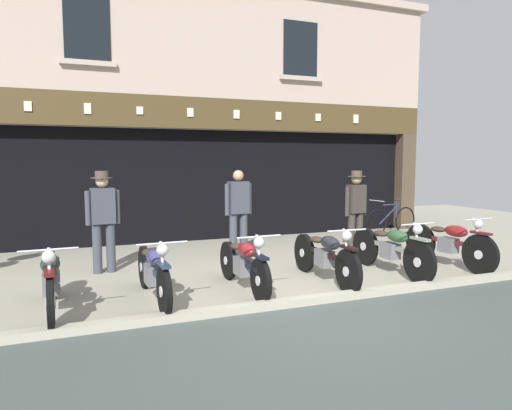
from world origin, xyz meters
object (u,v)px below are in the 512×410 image
at_px(motorcycle_far_left, 51,279).
at_px(motorcycle_center_right, 391,248).
at_px(motorcycle_left, 153,271).
at_px(motorcycle_center_left, 244,262).
at_px(shopkeeper_center, 238,210).
at_px(leaning_bicycle, 391,220).
at_px(motorcycle_center, 325,255).
at_px(advert_board_near, 309,168).
at_px(motorcycle_right, 449,243).
at_px(salesman_right, 356,206).
at_px(salesman_left, 103,216).

xyz_separation_m(motorcycle_far_left, motorcycle_center_right, (5.16, 0.10, 0.01)).
relative_size(motorcycle_left, motorcycle_center_left, 1.04).
xyz_separation_m(motorcycle_left, shopkeeper_center, (1.94, 2.12, 0.53)).
height_order(motorcycle_center_left, leaning_bicycle, leaning_bicycle).
bearing_deg(motorcycle_center, motorcycle_left, 1.40).
bearing_deg(motorcycle_left, advert_board_near, -138.86).
xyz_separation_m(motorcycle_center_left, advert_board_near, (3.39, 4.40, 1.28)).
bearing_deg(motorcycle_far_left, advert_board_near, -145.08).
relative_size(motorcycle_center, shopkeeper_center, 1.20).
height_order(motorcycle_left, shopkeeper_center, shopkeeper_center).
relative_size(motorcycle_far_left, motorcycle_right, 1.00).
height_order(motorcycle_center, leaning_bicycle, leaning_bicycle).
distance_m(motorcycle_far_left, shopkeeper_center, 3.88).
bearing_deg(motorcycle_right, motorcycle_center, -2.21).
xyz_separation_m(motorcycle_center_right, salesman_right, (0.65, 2.03, 0.50)).
bearing_deg(salesman_right, motorcycle_left, 17.29).
distance_m(motorcycle_center_left, salesman_left, 2.65).
height_order(motorcycle_left, motorcycle_center, motorcycle_center).
height_order(motorcycle_center_right, advert_board_near, advert_board_near).
xyz_separation_m(motorcycle_center, motorcycle_right, (2.55, 0.08, 0.01)).
bearing_deg(motorcycle_left, salesman_left, -76.39).
relative_size(salesman_left, shopkeeper_center, 1.01).
bearing_deg(motorcycle_center_right, advert_board_near, -100.52).
bearing_deg(salesman_left, motorcycle_center_right, 151.19).
relative_size(motorcycle_right, leaning_bicycle, 1.15).
relative_size(motorcycle_far_left, leaning_bicycle, 1.15).
relative_size(motorcycle_center_right, leaning_bicycle, 1.20).
bearing_deg(motorcycle_right, motorcycle_left, -2.95).
bearing_deg(motorcycle_center_right, salesman_right, -108.20).
height_order(motorcycle_center, motorcycle_center_right, motorcycle_center_right).
distance_m(motorcycle_left, shopkeeper_center, 2.92).
bearing_deg(shopkeeper_center, motorcycle_right, 140.76).
distance_m(motorcycle_center_right, leaning_bicycle, 4.18).
bearing_deg(motorcycle_far_left, motorcycle_center_right, 179.01).
xyz_separation_m(motorcycle_center, salesman_right, (1.93, 2.08, 0.51)).
bearing_deg(motorcycle_center, salesman_right, -131.86).
bearing_deg(motorcycle_center_left, motorcycle_center_right, 179.36).
xyz_separation_m(motorcycle_left, leaning_bicycle, (6.48, 3.37, -0.04)).
xyz_separation_m(shopkeeper_center, leaning_bicycle, (4.54, 1.25, -0.57)).
relative_size(salesman_left, leaning_bicycle, 0.99).
bearing_deg(motorcycle_right, leaning_bicycle, -115.61).
xyz_separation_m(motorcycle_far_left, motorcycle_right, (6.44, 0.14, 0.01)).
relative_size(advert_board_near, leaning_bicycle, 0.55).
relative_size(motorcycle_center_right, salesman_left, 1.21).
distance_m(motorcycle_far_left, motorcycle_center, 3.89).
bearing_deg(salesman_left, motorcycle_center, 142.99).
bearing_deg(motorcycle_center_left, salesman_left, -46.18).
height_order(motorcycle_right, salesman_left, salesman_left).
bearing_deg(motorcycle_right, salesman_right, -76.59).
bearing_deg(shopkeeper_center, leaning_bicycle, -172.07).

